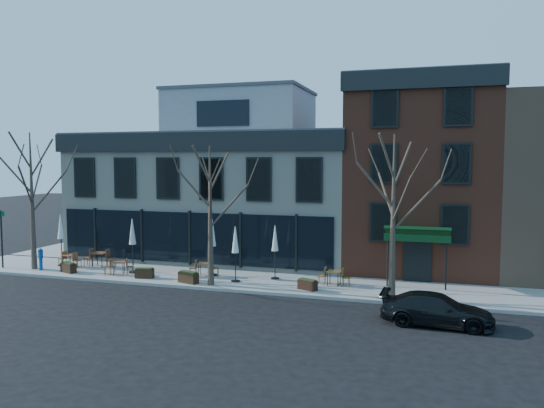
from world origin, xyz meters
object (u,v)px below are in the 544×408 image
(cafe_set_0, at_px, (70,259))
(call_box, at_px, (41,258))
(umbrella_0, at_px, (61,230))
(parked_sedan, at_px, (437,309))

(cafe_set_0, bearing_deg, call_box, -127.26)
(call_box, xyz_separation_m, umbrella_0, (0.29, 1.43, 1.50))
(parked_sedan, relative_size, call_box, 3.35)
(call_box, height_order, cafe_set_0, call_box)
(parked_sedan, height_order, umbrella_0, umbrella_0)
(parked_sedan, bearing_deg, call_box, 83.19)
(parked_sedan, height_order, cafe_set_0, parked_sedan)
(call_box, bearing_deg, umbrella_0, 78.65)
(parked_sedan, xyz_separation_m, cafe_set_0, (-20.83, 4.88, -0.02))
(cafe_set_0, bearing_deg, umbrella_0, 167.58)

